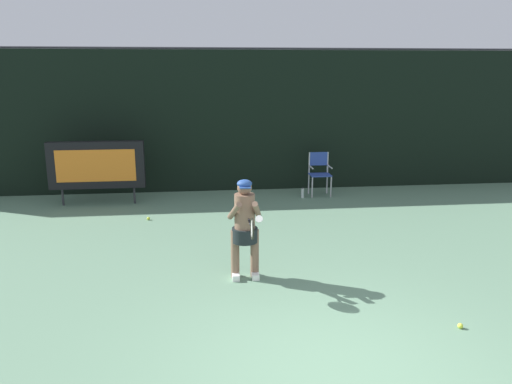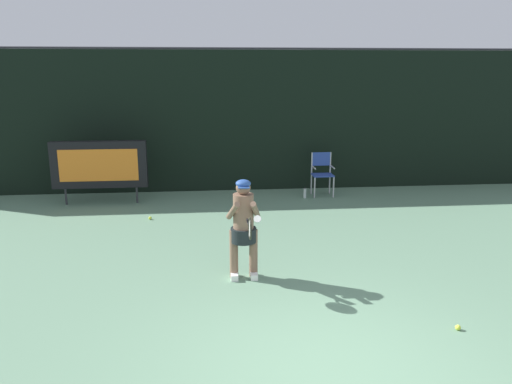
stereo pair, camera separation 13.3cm
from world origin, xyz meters
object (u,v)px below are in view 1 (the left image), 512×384
Objects in this scene: scoreboard at (97,165)px; tennis_ball_spare at (148,218)px; water_bottle at (302,193)px; tennis_ball_loose at (460,326)px; tennis_player at (245,224)px; umpire_chair at (320,171)px; tennis_racket at (252,228)px.

scoreboard reaches higher than tennis_ball_spare.
tennis_ball_spare is (-3.64, -1.49, -0.09)m from water_bottle.
scoreboard is at bearing 130.20° from tennis_ball_loose.
tennis_player is 22.62× the size of tennis_ball_spare.
scoreboard is 1.43× the size of tennis_player.
tennis_player is 22.62× the size of tennis_ball_loose.
water_bottle is at bearing 0.70° from scoreboard.
umpire_chair is at bearing 28.13° from water_bottle.
umpire_chair is 4.52m from tennis_ball_spare.
umpire_chair is 6.04m from tennis_racket.
water_bottle is 0.17× the size of tennis_player.
tennis_player is at bearing -115.32° from umpire_chair.
tennis_ball_spare is (-4.26, 5.12, 0.00)m from tennis_ball_loose.
scoreboard is at bearing 100.97° from tennis_racket.
umpire_chair is at bearing 47.98° from tennis_racket.
tennis_player reaches higher than water_bottle.
umpire_chair is (5.40, 0.32, -0.33)m from scoreboard.
tennis_player is 0.59m from tennis_racket.
tennis_player reaches higher than tennis_ball_spare.
umpire_chair is 4.08× the size of water_bottle.
tennis_racket is at bearing -112.58° from umpire_chair.
tennis_ball_spare is at bearing -157.02° from umpire_chair.
tennis_ball_loose is at bearing -84.65° from water_bottle.
water_bottle is 3.90× the size of tennis_ball_spare.
tennis_player is at bearing -56.96° from scoreboard.
scoreboard is 2.04× the size of umpire_chair.
tennis_ball_spare is (-1.81, 3.82, -0.94)m from tennis_racket.
scoreboard is 32.35× the size of tennis_ball_spare.
water_bottle is at bearing -151.87° from umpire_chair.
tennis_player is (3.04, -4.67, -0.09)m from scoreboard.
tennis_ball_loose is at bearing -88.84° from umpire_chair.
tennis_ball_spare is at bearing -48.33° from scoreboard.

